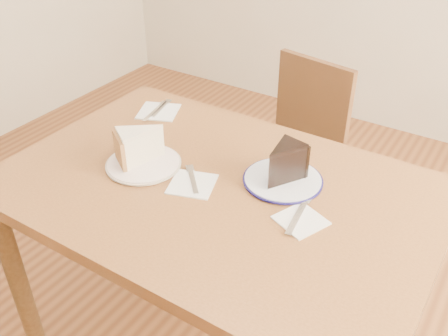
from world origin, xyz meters
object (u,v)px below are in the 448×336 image
chair_far (291,152)px  plate_navy (283,180)px  carrot_cake (143,146)px  chocolate_cake (282,166)px  plate_cream (144,164)px  table (216,212)px

chair_far → plate_navy: (0.24, -0.59, 0.30)m
carrot_cake → chair_far: bearing=111.6°
carrot_cake → chocolate_cake: (0.39, 0.12, 0.00)m
chair_far → chocolate_cake: chocolate_cake is taller
chair_far → chocolate_cake: (0.24, -0.60, 0.35)m
chair_far → carrot_cake: size_ratio=6.40×
plate_cream → chocolate_cake: bearing=19.3°
table → chair_far: bearing=97.4°
chair_far → table: bearing=108.3°
table → chocolate_cake: (0.15, 0.10, 0.16)m
carrot_cake → chocolate_cake: chocolate_cake is taller
carrot_cake → chocolate_cake: bearing=49.9°
table → chocolate_cake: chocolate_cake is taller
table → chocolate_cake: 0.24m
chair_far → carrot_cake: (-0.15, -0.72, 0.35)m
plate_navy → carrot_cake: 0.42m
plate_navy → table: bearing=-143.5°
chocolate_cake → plate_cream: bearing=30.9°
plate_navy → chocolate_cake: bearing=-88.8°
plate_cream → carrot_cake: bearing=123.3°
chair_far → chocolate_cake: size_ratio=7.22×
plate_cream → plate_navy: bearing=21.1°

